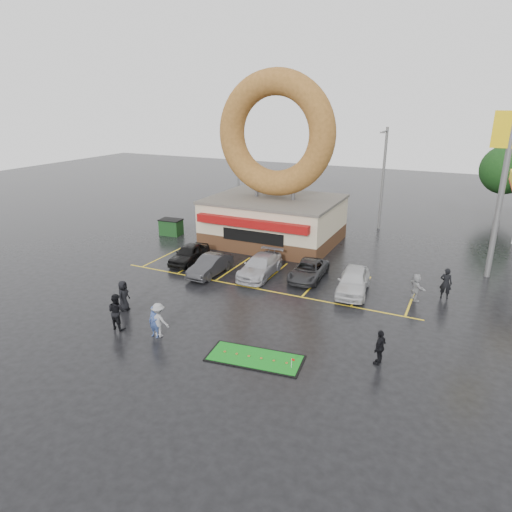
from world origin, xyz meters
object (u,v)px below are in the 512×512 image
at_px(donut_shop, 274,189).
at_px(car_black, 189,254).
at_px(car_dgrey, 210,265).
at_px(streetlight_left, 238,168).
at_px(person_cameraman, 380,347).
at_px(person_blue, 154,322).
at_px(car_silver, 260,266).
at_px(car_white, 353,281).
at_px(shell_sign, 506,165).
at_px(streetlight_mid, 383,176).
at_px(putting_green, 255,358).
at_px(car_grey, 308,270).
at_px(dumpster, 171,227).

height_order(donut_shop, car_black, donut_shop).
xyz_separation_m(donut_shop, car_dgrey, (-0.86, -8.72, -3.81)).
relative_size(streetlight_left, person_cameraman, 5.43).
distance_m(donut_shop, person_cameraman, 19.26).
relative_size(streetlight_left, person_blue, 5.44).
relative_size(car_black, car_silver, 0.84).
height_order(car_dgrey, car_white, car_white).
xyz_separation_m(shell_sign, person_cameraman, (-4.36, -13.94, -6.55)).
relative_size(donut_shop, streetlight_mid, 1.50).
bearing_deg(car_dgrey, shell_sign, 26.21).
xyz_separation_m(donut_shop, streetlight_left, (-7.00, 6.95, 0.32)).
height_order(car_black, car_silver, car_silver).
relative_size(shell_sign, streetlight_left, 1.18).
distance_m(car_black, car_silver, 5.72).
bearing_deg(shell_sign, putting_green, -120.80).
bearing_deg(car_white, putting_green, -109.94).
bearing_deg(car_black, donut_shop, 61.72).
relative_size(car_dgrey, car_silver, 0.85).
bearing_deg(person_blue, streetlight_mid, 79.89).
xyz_separation_m(streetlight_left, car_black, (3.53, -14.28, -4.11)).
bearing_deg(car_grey, dumpster, 159.95).
bearing_deg(car_dgrey, person_blue, -75.66).
bearing_deg(car_white, car_grey, 155.67).
height_order(donut_shop, car_white, donut_shop).
xyz_separation_m(donut_shop, shell_sign, (16.00, -0.97, 2.91)).
distance_m(donut_shop, car_black, 8.96).
relative_size(donut_shop, shell_sign, 1.27).
distance_m(streetlight_mid, car_dgrey, 18.89).
bearing_deg(dumpster, car_dgrey, -44.35).
height_order(car_dgrey, putting_green, car_dgrey).
bearing_deg(streetlight_mid, shell_sign, -44.73).
xyz_separation_m(shell_sign, car_grey, (-10.66, -5.57, -6.79)).
height_order(streetlight_mid, car_dgrey, streetlight_mid).
bearing_deg(streetlight_mid, person_cameraman, -78.53).
height_order(car_silver, person_blue, person_blue).
relative_size(car_grey, dumpster, 2.34).
height_order(shell_sign, person_cameraman, shell_sign).
bearing_deg(streetlight_left, streetlight_mid, 4.09).
xyz_separation_m(car_silver, person_blue, (-1.17, -9.82, 0.15)).
distance_m(car_black, dumpster, 7.69).
bearing_deg(dumpster, streetlight_left, 73.40).
relative_size(car_dgrey, dumpster, 2.21).
height_order(car_grey, person_cameraman, person_cameraman).
distance_m(person_blue, putting_green, 5.46).
bearing_deg(donut_shop, person_cameraman, -52.03).
relative_size(dumpster, putting_green, 0.39).
bearing_deg(car_grey, person_cameraman, -55.18).
distance_m(shell_sign, car_grey, 13.81).
distance_m(donut_shop, car_white, 12.00).
bearing_deg(car_dgrey, car_black, 153.54).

